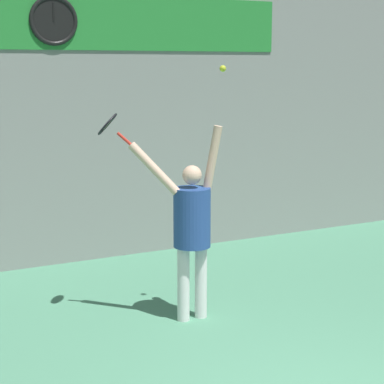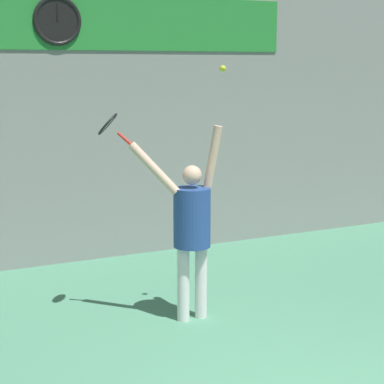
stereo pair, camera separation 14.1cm
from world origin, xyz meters
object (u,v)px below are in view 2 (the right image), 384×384
at_px(tennis_racket, 109,125).
at_px(scoreboard_clock, 57,21).
at_px(tennis_player, 191,223).
at_px(tennis_ball, 223,69).

bearing_deg(tennis_racket, scoreboard_clock, 86.77).
height_order(scoreboard_clock, tennis_player, scoreboard_clock).
xyz_separation_m(scoreboard_clock, tennis_ball, (0.91, -2.75, -0.59)).
height_order(scoreboard_clock, tennis_ball, scoreboard_clock).
bearing_deg(scoreboard_clock, tennis_player, -76.92).
distance_m(tennis_player, tennis_ball, 1.63).
height_order(tennis_player, tennis_ball, tennis_ball).
bearing_deg(tennis_player, tennis_racket, 151.16).
height_order(tennis_player, tennis_racket, tennis_racket).
height_order(scoreboard_clock, tennis_racket, scoreboard_clock).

